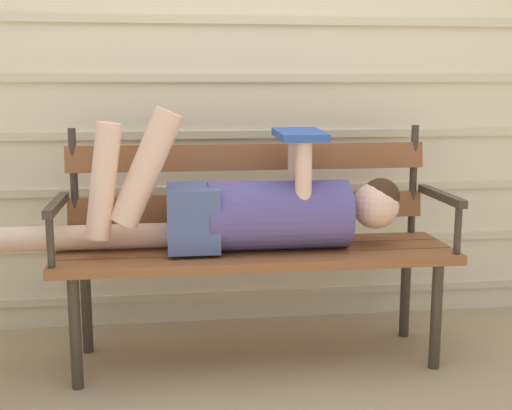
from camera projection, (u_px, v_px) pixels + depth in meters
ground_plane at (258, 366)px, 2.71m from camera, size 12.00×12.00×0.00m
house_siding at (241, 78)px, 3.08m from camera, size 4.10×0.08×2.29m
park_bench at (254, 234)px, 2.75m from camera, size 1.58×0.46×0.94m
reclining_person at (244, 209)px, 2.66m from camera, size 1.76×0.27×0.57m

